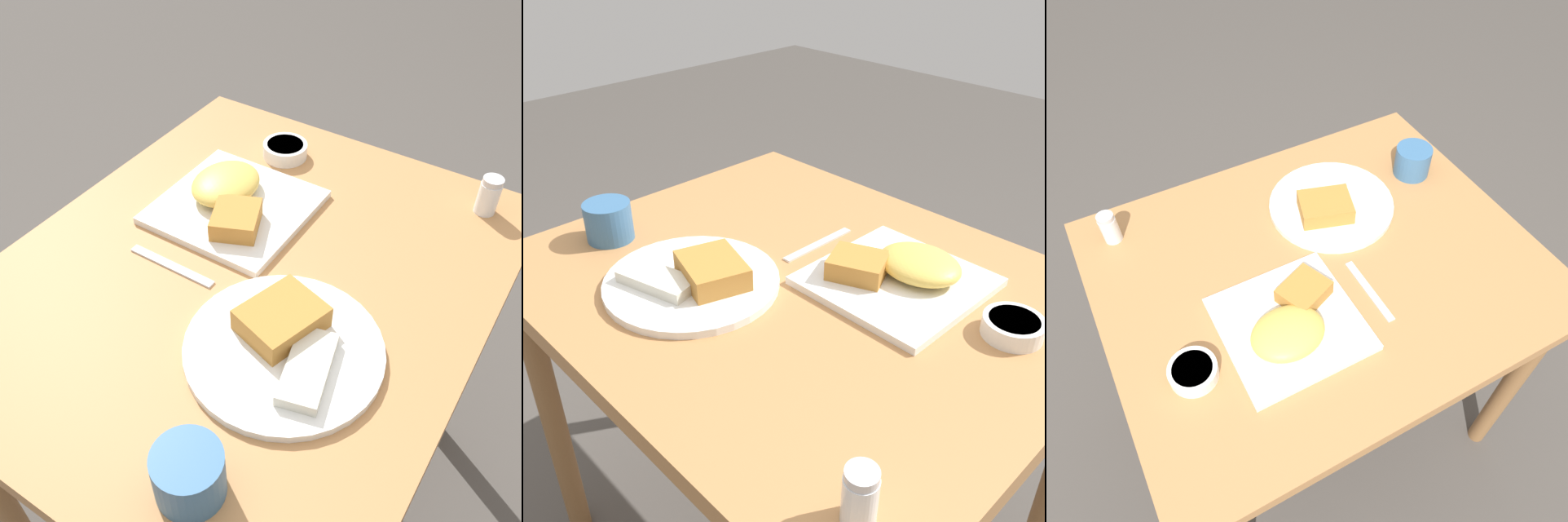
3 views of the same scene
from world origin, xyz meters
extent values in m
plane|color=#4C4742|center=(0.00, 0.00, 0.00)|extent=(8.00, 8.00, 0.00)
cube|color=#B27A47|center=(0.00, 0.00, 0.75)|extent=(0.95, 0.78, 0.04)
cylinder|color=olive|center=(-0.42, -0.33, 0.37)|extent=(0.05, 0.05, 0.73)
cylinder|color=olive|center=(-0.42, 0.33, 0.37)|extent=(0.05, 0.05, 0.73)
cube|color=white|center=(-0.13, -0.11, 0.78)|extent=(0.27, 0.27, 0.01)
ellipsoid|color=#E5BC51|center=(-0.15, -0.14, 0.81)|extent=(0.15, 0.12, 0.04)
cube|color=#B77A33|center=(-0.08, -0.07, 0.80)|extent=(0.12, 0.11, 0.04)
cylinder|color=white|center=(0.11, 0.14, 0.78)|extent=(0.30, 0.30, 0.01)
cube|color=#B77A33|center=(0.08, 0.12, 0.80)|extent=(0.14, 0.13, 0.04)
cube|color=beige|center=(0.13, 0.20, 0.79)|extent=(0.15, 0.09, 0.02)
cylinder|color=white|center=(-0.34, -0.12, 0.78)|extent=(0.09, 0.09, 0.03)
cylinder|color=beige|center=(-0.34, -0.12, 0.80)|extent=(0.08, 0.08, 0.00)
cylinder|color=white|center=(-0.38, 0.29, 0.80)|extent=(0.04, 0.04, 0.06)
cylinder|color=white|center=(-0.38, 0.29, 0.79)|extent=(0.03, 0.03, 0.03)
cylinder|color=silver|center=(-0.38, 0.29, 0.84)|extent=(0.04, 0.04, 0.01)
cube|color=silver|center=(0.06, -0.11, 0.77)|extent=(0.02, 0.17, 0.00)
cylinder|color=#386693|center=(0.36, 0.16, 0.81)|extent=(0.09, 0.09, 0.08)
camera|label=1|loc=(0.61, 0.42, 1.50)|focal=42.00mm
camera|label=2|loc=(-0.63, 0.64, 1.35)|focal=42.00mm
camera|label=3|loc=(-0.36, -0.61, 1.65)|focal=35.00mm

